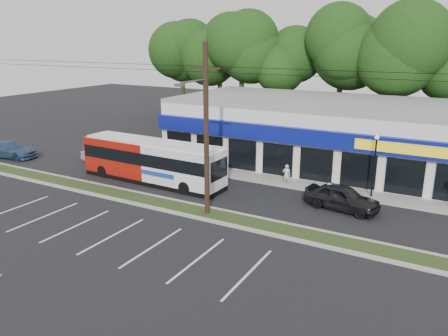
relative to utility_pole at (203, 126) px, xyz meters
name	(u,v)px	position (x,y,z in m)	size (l,w,h in m)	color
ground	(157,211)	(-2.83, -0.93, -5.41)	(120.00, 120.00, 0.00)	black
grass_strip	(167,205)	(-2.83, 0.07, -5.35)	(40.00, 1.60, 0.12)	#243817
curb_south	(159,209)	(-2.83, -0.78, -5.34)	(40.00, 0.25, 0.14)	#9E9E93
curb_north	(175,200)	(-2.83, 0.92, -5.34)	(40.00, 0.25, 0.14)	#9E9E93
sidewalk	(287,182)	(2.17, 8.07, -5.36)	(32.00, 2.20, 0.10)	#9E9E93
strip_mall	(324,132)	(2.67, 14.99, -2.76)	(25.00, 12.55, 5.30)	silver
utility_pole	(203,126)	(0.00, 0.00, 0.00)	(50.00, 2.77, 10.00)	black
lamp_post	(375,159)	(8.17, 7.87, -2.74)	(0.30, 0.30, 4.25)	black
tree_line	(342,57)	(1.17, 25.07, 3.00)	(46.76, 6.76, 11.83)	black
metrobus	(152,160)	(-6.65, 3.57, -3.77)	(11.57, 2.75, 3.10)	#9A140B
car_dark	(342,197)	(6.97, 4.85, -4.63)	(1.85, 4.60, 1.57)	black
car_silver	(104,156)	(-13.43, 5.58, -4.76)	(1.39, 3.98, 1.31)	#94989B
car_blue	(10,149)	(-22.08, 2.96, -4.69)	(2.02, 4.97, 1.44)	navy
pedestrian_a	(286,175)	(2.28, 7.57, -4.63)	(0.57, 0.37, 1.56)	beige
pedestrian_b	(328,194)	(6.04, 5.07, -4.65)	(0.74, 0.58, 1.53)	beige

